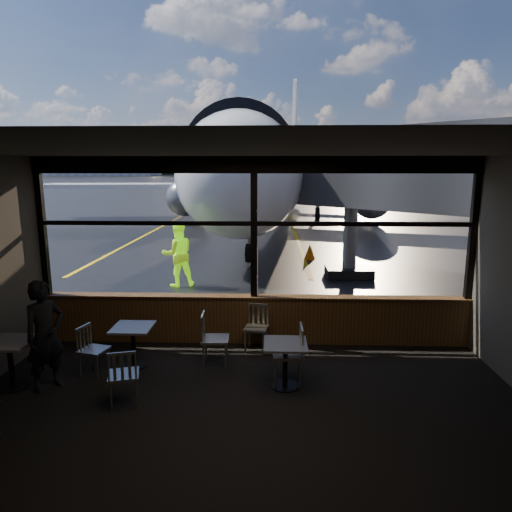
# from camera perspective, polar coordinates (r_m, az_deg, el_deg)

# --- Properties ---
(ground_plane) EXTENTS (520.00, 520.00, 0.00)m
(ground_plane) POSITION_cam_1_polar(r_m,az_deg,el_deg) (128.31, 2.00, 9.50)
(ground_plane) COLOR black
(ground_plane) RESTS_ON ground
(carpet_floor) EXTENTS (8.00, 6.00, 0.01)m
(carpet_floor) POSITION_cam_1_polar(r_m,az_deg,el_deg) (6.22, -1.45, -20.95)
(carpet_floor) COLOR black
(carpet_floor) RESTS_ON ground
(ceiling) EXTENTS (8.00, 6.00, 0.04)m
(ceiling) POSITION_cam_1_polar(r_m,az_deg,el_deg) (5.28, -1.64, 13.15)
(ceiling) COLOR #38332D
(ceiling) RESTS_ON ground
(wall_back) EXTENTS (8.00, 0.04, 3.50)m
(wall_back) POSITION_cam_1_polar(r_m,az_deg,el_deg) (2.77, -5.84, -23.13)
(wall_back) COLOR #49433A
(wall_back) RESTS_ON ground
(window_sill) EXTENTS (8.00, 0.28, 0.90)m
(window_sill) POSITION_cam_1_polar(r_m,az_deg,el_deg) (8.75, -0.24, -8.02)
(window_sill) COLOR #553319
(window_sill) RESTS_ON ground
(window_header) EXTENTS (8.00, 0.18, 0.30)m
(window_header) POSITION_cam_1_polar(r_m,az_deg,el_deg) (8.27, -0.25, 11.33)
(window_header) COLOR black
(window_header) RESTS_ON ground
(mullion_left) EXTENTS (0.12, 0.12, 2.60)m
(mullion_left) POSITION_cam_1_polar(r_m,az_deg,el_deg) (9.38, -25.17, 3.21)
(mullion_left) COLOR black
(mullion_left) RESTS_ON ground
(mullion_centre) EXTENTS (0.12, 0.12, 2.60)m
(mullion_centre) POSITION_cam_1_polar(r_m,az_deg,el_deg) (8.35, -0.25, 3.41)
(mullion_centre) COLOR black
(mullion_centre) RESTS_ON ground
(mullion_right) EXTENTS (0.12, 0.12, 2.60)m
(mullion_right) POSITION_cam_1_polar(r_m,az_deg,el_deg) (9.09, 25.53, 2.96)
(mullion_right) COLOR black
(mullion_right) RESTS_ON ground
(window_transom) EXTENTS (8.00, 0.10, 0.08)m
(window_transom) POSITION_cam_1_polar(r_m,az_deg,el_deg) (8.33, -0.25, 4.09)
(window_transom) COLOR black
(window_transom) RESTS_ON ground
(airliner) EXTENTS (34.20, 39.70, 11.25)m
(airliner) POSITION_cam_1_polar(r_m,az_deg,el_deg) (28.36, 3.02, 15.67)
(airliner) COLOR white
(airliner) RESTS_ON ground_plane
(jet_bridge) EXTENTS (8.35, 10.20, 4.45)m
(jet_bridge) POSITION_cam_1_polar(r_m,az_deg,el_deg) (14.19, 15.49, 6.25)
(jet_bridge) COLOR #2B2B2E
(jet_bridge) RESTS_ON ground_plane
(cafe_table_near) EXTENTS (0.65, 0.65, 0.71)m
(cafe_table_near) POSITION_cam_1_polar(r_m,az_deg,el_deg) (7.12, 3.67, -13.47)
(cafe_table_near) COLOR gray
(cafe_table_near) RESTS_ON carpet_floor
(cafe_table_mid) EXTENTS (0.65, 0.65, 0.71)m
(cafe_table_mid) POSITION_cam_1_polar(r_m,az_deg,el_deg) (8.05, -15.04, -10.88)
(cafe_table_mid) COLOR #A5A098
(cafe_table_mid) RESTS_ON carpet_floor
(cafe_table_left) EXTENTS (0.68, 0.68, 0.75)m
(cafe_table_left) POSITION_cam_1_polar(r_m,az_deg,el_deg) (7.99, -28.30, -11.86)
(cafe_table_left) COLOR #A39D96
(cafe_table_left) RESTS_ON carpet_floor
(chair_near_e) EXTENTS (0.53, 0.53, 0.96)m
(chair_near_e) POSITION_cam_1_polar(r_m,az_deg,el_deg) (7.16, 3.96, -12.25)
(chair_near_e) COLOR beige
(chair_near_e) RESTS_ON carpet_floor
(chair_near_w) EXTENTS (0.53, 0.53, 0.93)m
(chair_near_w) POSITION_cam_1_polar(r_m,az_deg,el_deg) (7.79, -5.11, -10.39)
(chair_near_w) COLOR beige
(chair_near_w) RESTS_ON carpet_floor
(chair_near_n) EXTENTS (0.54, 0.54, 0.85)m
(chair_near_n) POSITION_cam_1_polar(r_m,az_deg,el_deg) (8.38, 0.03, -9.07)
(chair_near_n) COLOR #B1ADA0
(chair_near_n) RESTS_ON carpet_floor
(chair_mid_s) EXTENTS (0.58, 0.58, 0.87)m
(chair_mid_s) POSITION_cam_1_polar(r_m,az_deg,el_deg) (6.86, -16.22, -14.16)
(chair_mid_s) COLOR #ABA69A
(chair_mid_s) RESTS_ON carpet_floor
(chair_mid_w) EXTENTS (0.55, 0.55, 0.82)m
(chair_mid_w) POSITION_cam_1_polar(r_m,az_deg,el_deg) (7.92, -19.57, -11.07)
(chair_mid_w) COLOR beige
(chair_mid_w) RESTS_ON carpet_floor
(passenger) EXTENTS (0.67, 0.74, 1.69)m
(passenger) POSITION_cam_1_polar(r_m,az_deg,el_deg) (7.57, -24.87, -9.02)
(passenger) COLOR black
(passenger) RESTS_ON carpet_floor
(ground_crew) EXTENTS (1.08, 0.98, 1.82)m
(ground_crew) POSITION_cam_1_polar(r_m,az_deg,el_deg) (12.99, -9.74, 0.22)
(ground_crew) COLOR #BFF219
(ground_crew) RESTS_ON ground_plane
(cone_nose) EXTENTS (0.41, 0.41, 0.57)m
(cone_nose) POSITION_cam_1_polar(r_m,az_deg,el_deg) (16.81, 6.73, 0.58)
(cone_nose) COLOR #F35107
(cone_nose) RESTS_ON ground_plane
(hangar_left) EXTENTS (45.00, 18.00, 11.00)m
(hangar_left) POSITION_cam_1_polar(r_m,az_deg,el_deg) (200.99, -18.71, 11.04)
(hangar_left) COLOR silver
(hangar_left) RESTS_ON ground_plane
(hangar_mid) EXTENTS (38.00, 15.00, 10.00)m
(hangar_mid) POSITION_cam_1_polar(r_m,az_deg,el_deg) (193.27, 2.07, 11.48)
(hangar_mid) COLOR silver
(hangar_mid) RESTS_ON ground_plane
(hangar_right) EXTENTS (50.00, 20.00, 12.00)m
(hangar_right) POSITION_cam_1_polar(r_m,az_deg,el_deg) (195.61, 20.28, 11.11)
(hangar_right) COLOR silver
(hangar_right) RESTS_ON ground_plane
(fuel_tank_a) EXTENTS (8.00, 8.00, 6.00)m
(fuel_tank_a) POSITION_cam_1_polar(r_m,az_deg,el_deg) (192.67, -7.06, 10.81)
(fuel_tank_a) COLOR silver
(fuel_tank_a) RESTS_ON ground_plane
(fuel_tank_b) EXTENTS (8.00, 8.00, 6.00)m
(fuel_tank_b) POSITION_cam_1_polar(r_m,az_deg,el_deg) (191.35, -4.04, 10.87)
(fuel_tank_b) COLOR silver
(fuel_tank_b) RESTS_ON ground_plane
(fuel_tank_c) EXTENTS (8.00, 8.00, 6.00)m
(fuel_tank_c) POSITION_cam_1_polar(r_m,az_deg,el_deg) (190.55, -1.00, 10.89)
(fuel_tank_c) COLOR silver
(fuel_tank_c) RESTS_ON ground_plane
(treeline) EXTENTS (360.00, 3.00, 12.00)m
(treeline) POSITION_cam_1_polar(r_m,az_deg,el_deg) (218.28, 2.08, 11.68)
(treeline) COLOR black
(treeline) RESTS_ON ground_plane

